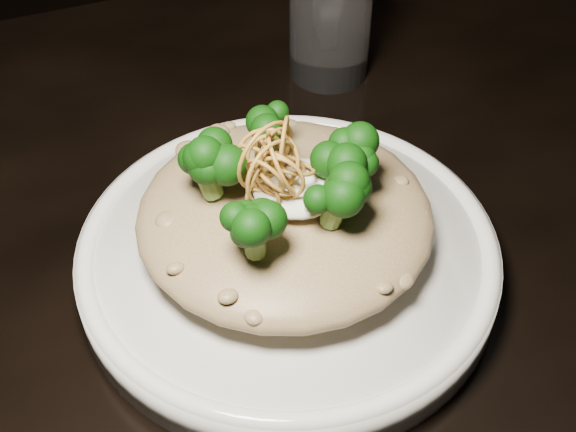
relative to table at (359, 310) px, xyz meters
name	(u,v)px	position (x,y,z in m)	size (l,w,h in m)	color
table	(359,310)	(0.00, 0.00, 0.00)	(1.10, 0.80, 0.75)	black
plate	(288,259)	(-0.07, -0.01, 0.10)	(0.28, 0.28, 0.03)	white
risotto	(285,215)	(-0.06, -0.01, 0.13)	(0.19, 0.19, 0.04)	brown
broccoli	(286,167)	(-0.07, -0.01, 0.18)	(0.13, 0.13, 0.05)	black
cheese	(297,188)	(-0.06, -0.01, 0.16)	(0.06, 0.06, 0.02)	white
shallots	(281,158)	(-0.07, -0.01, 0.19)	(0.06, 0.06, 0.04)	#8E621E
drinking_glass	(331,11)	(0.06, 0.20, 0.14)	(0.07, 0.07, 0.12)	white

